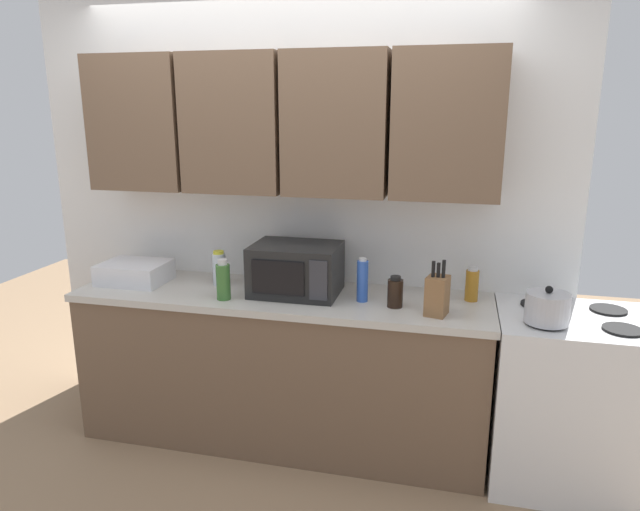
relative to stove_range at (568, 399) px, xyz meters
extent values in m
cube|color=white|center=(-1.55, 0.35, 0.85)|extent=(3.21, 0.06, 2.60)
cube|color=brown|center=(-2.42, 0.16, 1.37)|extent=(0.55, 0.33, 0.75)
cube|color=brown|center=(-1.84, 0.16, 1.37)|extent=(0.55, 0.33, 0.75)
cube|color=brown|center=(-1.26, 0.16, 1.37)|extent=(0.55, 0.33, 0.75)
cube|color=brown|center=(-0.69, 0.16, 1.37)|extent=(0.55, 0.33, 0.75)
cube|color=brown|center=(-1.55, 0.02, -0.02)|extent=(2.31, 0.60, 0.86)
cube|color=beige|center=(-1.55, 0.02, 0.43)|extent=(2.34, 0.63, 0.04)
cube|color=silver|center=(0.00, 0.00, 0.00)|extent=(0.76, 0.64, 0.90)
cylinder|color=black|center=(-0.17, -0.14, 0.45)|extent=(0.18, 0.18, 0.01)
cylinder|color=black|center=(0.17, -0.14, 0.45)|extent=(0.18, 0.18, 0.01)
cylinder|color=black|center=(-0.17, 0.14, 0.45)|extent=(0.18, 0.18, 0.01)
cylinder|color=black|center=(0.17, 0.14, 0.45)|extent=(0.18, 0.18, 0.01)
cylinder|color=#B2B2B7|center=(-0.17, -0.14, 0.53)|extent=(0.21, 0.21, 0.15)
sphere|color=black|center=(-0.17, -0.14, 0.63)|extent=(0.04, 0.04, 0.04)
cube|color=black|center=(-1.47, 0.04, 0.59)|extent=(0.48, 0.36, 0.28)
cube|color=black|center=(-1.52, -0.14, 0.59)|extent=(0.29, 0.01, 0.18)
cube|color=#2D2D33|center=(-1.30, -0.14, 0.59)|extent=(0.10, 0.01, 0.21)
cube|color=silver|center=(-2.47, 0.02, 0.51)|extent=(0.38, 0.30, 0.12)
cube|color=brown|center=(-0.69, -0.12, 0.55)|extent=(0.13, 0.14, 0.20)
cylinder|color=black|center=(-0.71, -0.13, 0.69)|extent=(0.02, 0.02, 0.08)
cylinder|color=black|center=(-0.69, -0.13, 0.68)|extent=(0.02, 0.02, 0.07)
cylinder|color=black|center=(-0.66, -0.13, 0.69)|extent=(0.02, 0.02, 0.09)
cylinder|color=#2D56B7|center=(-1.09, 0.00, 0.56)|extent=(0.06, 0.06, 0.22)
cylinder|color=silver|center=(-1.09, 0.00, 0.68)|extent=(0.04, 0.04, 0.02)
cylinder|color=#AD701E|center=(-0.51, 0.14, 0.53)|extent=(0.07, 0.07, 0.17)
cylinder|color=silver|center=(-0.51, 0.14, 0.63)|extent=(0.05, 0.05, 0.02)
cylinder|color=silver|center=(-1.95, 0.09, 0.54)|extent=(0.08, 0.08, 0.19)
cylinder|color=yellow|center=(-1.95, 0.09, 0.65)|extent=(0.06, 0.06, 0.02)
cylinder|color=#386B2D|center=(-1.82, -0.15, 0.55)|extent=(0.08, 0.08, 0.19)
cylinder|color=silver|center=(-1.82, -0.15, 0.66)|extent=(0.05, 0.05, 0.03)
cylinder|color=black|center=(-0.90, -0.05, 0.52)|extent=(0.08, 0.08, 0.15)
cylinder|color=black|center=(-0.90, -0.05, 0.61)|extent=(0.05, 0.05, 0.02)
camera|label=1|loc=(-0.62, -2.90, 1.46)|focal=32.05mm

